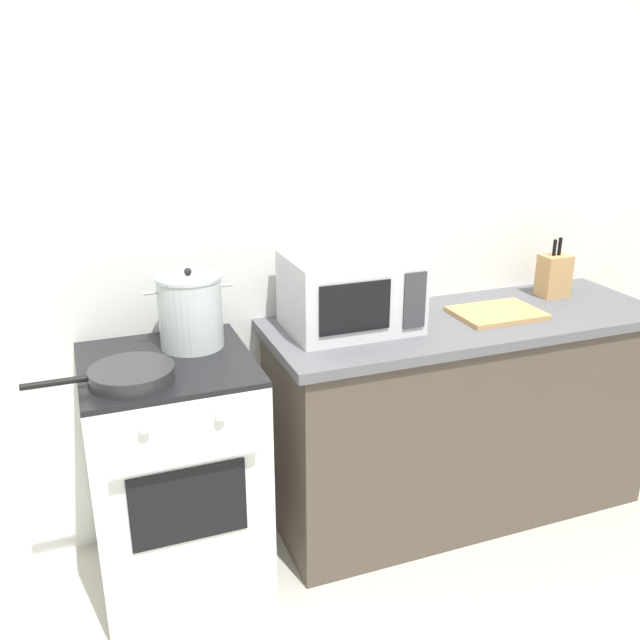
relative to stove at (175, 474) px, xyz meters
The scene contains 9 objects.
back_wall 1.09m from the stove, 29.72° to the left, with size 4.40×0.10×2.50m, color silver.
lower_cabinet_right 1.25m from the stove, ahead, with size 1.64×0.56×0.88m, color #4C4238.
countertop_right 1.33m from the stove, ahead, with size 1.70×0.60×0.04m, color #59595E.
stove is the anchor object (origin of this frame).
stock_pot 0.62m from the stove, 43.88° to the left, with size 0.32×0.24×0.30m.
frying_pan 0.52m from the stove, 135.54° to the right, with size 0.48×0.28×0.05m.
microwave 0.96m from the stove, ahead, with size 0.50×0.37×0.30m.
cutting_board 1.45m from the stove, ahead, with size 0.36×0.26×0.02m, color tan.
knife_block 1.86m from the stove, ahead, with size 0.13×0.10×0.27m.
Camera 1 is at (-0.62, -1.65, 1.87)m, focal length 38.03 mm.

